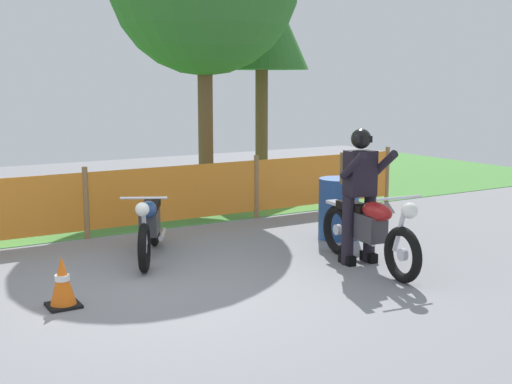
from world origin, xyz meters
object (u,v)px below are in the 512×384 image
at_px(motorcycle_trailing, 369,229).
at_px(spare_drum, 339,208).
at_px(traffic_cone, 62,282).
at_px(rider_trailing, 359,188).
at_px(motorcycle_lead, 150,225).

distance_m(motorcycle_trailing, spare_drum, 1.54).
xyz_separation_m(traffic_cone, spare_drum, (4.25, 0.94, 0.18)).
bearing_deg(rider_trailing, traffic_cone, -86.99).
height_order(motorcycle_trailing, spare_drum, motorcycle_trailing).
distance_m(motorcycle_lead, traffic_cone, 1.98).
distance_m(motorcycle_trailing, traffic_cone, 3.65).
relative_size(motorcycle_trailing, traffic_cone, 3.89).
bearing_deg(rider_trailing, motorcycle_lead, -118.85).
xyz_separation_m(motorcycle_trailing, traffic_cone, (-3.61, 0.47, -0.21)).
distance_m(motorcycle_lead, motorcycle_trailing, 2.77).
distance_m(rider_trailing, traffic_cone, 3.71).
xyz_separation_m(motorcycle_trailing, spare_drum, (0.64, 1.40, -0.03)).
height_order(motorcycle_trailing, traffic_cone, motorcycle_trailing).
relative_size(rider_trailing, traffic_cone, 3.19).
height_order(motorcycle_lead, motorcycle_trailing, motorcycle_trailing).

